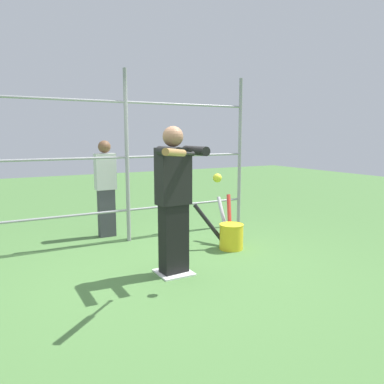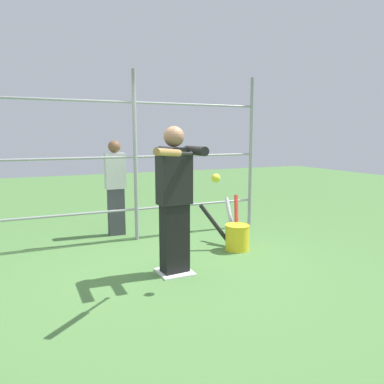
# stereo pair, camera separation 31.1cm
# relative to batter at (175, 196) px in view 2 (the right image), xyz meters

# --- Properties ---
(ground_plane) EXTENTS (24.00, 24.00, 0.00)m
(ground_plane) POSITION_rel_batter_xyz_m (0.00, -0.02, -0.94)
(ground_plane) COLOR #4C7A3D
(home_plate) EXTENTS (0.40, 0.40, 0.02)m
(home_plate) POSITION_rel_batter_xyz_m (0.00, -0.02, -0.93)
(home_plate) COLOR white
(home_plate) RESTS_ON ground
(fence_backstop) EXTENTS (4.27, 0.06, 2.62)m
(fence_backstop) POSITION_rel_batter_xyz_m (0.00, -1.62, 0.37)
(fence_backstop) COLOR #939399
(fence_backstop) RESTS_ON ground
(batter) EXTENTS (0.45, 0.61, 1.75)m
(batter) POSITION_rel_batter_xyz_m (0.00, 0.00, 0.00)
(batter) COLOR black
(batter) RESTS_ON ground
(baseball_bat_swinging) EXTENTS (0.62, 0.61, 0.11)m
(baseball_bat_swinging) POSITION_rel_batter_xyz_m (0.35, 0.79, 0.54)
(baseball_bat_swinging) COLOR black
(softball_in_flight) EXTENTS (0.10, 0.10, 0.10)m
(softball_in_flight) POSITION_rel_batter_xyz_m (-0.26, 0.52, 0.25)
(softball_in_flight) COLOR yellow
(bat_bucket) EXTENTS (0.73, 0.78, 0.75)m
(bat_bucket) POSITION_rel_batter_xyz_m (-1.16, -0.52, -0.73)
(bat_bucket) COLOR yellow
(bat_bucket) RESTS_ON ground
(bystander_behind_fence) EXTENTS (0.32, 0.20, 1.56)m
(bystander_behind_fence) POSITION_rel_batter_xyz_m (0.22, -2.05, -0.13)
(bystander_behind_fence) COLOR #3F3F47
(bystander_behind_fence) RESTS_ON ground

